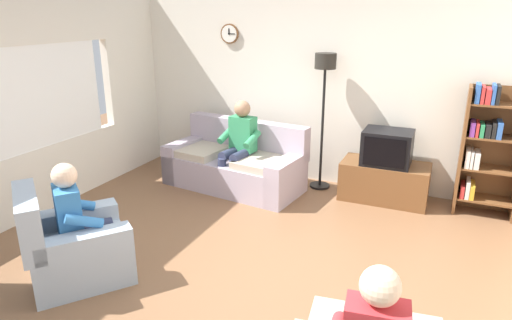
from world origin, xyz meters
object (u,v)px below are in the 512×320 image
tv (387,147)px  person_in_left_armchair (80,216)px  bookshelf (488,147)px  person_on_couch (239,142)px  floor_lamp (324,84)px  couch (235,165)px  tv_stand (384,181)px  armchair_near_window (74,249)px

tv → person_in_left_armchair: size_ratio=0.54×
bookshelf → person_on_couch: (-3.01, -0.54, -0.14)m
tv → floor_lamp: 1.15m
couch → floor_lamp: floor_lamp is taller
tv → floor_lamp: bearing=172.1°
couch → person_in_left_armchair: (-0.29, -2.58, 0.29)m
person_on_couch → tv: bearing=13.3°
tv_stand → floor_lamp: bearing=173.6°
bookshelf → person_in_left_armchair: size_ratio=1.41×
tv_stand → tv: size_ratio=1.83×
tv → armchair_near_window: (-2.33, -2.99, -0.43)m
floor_lamp → person_on_couch: size_ratio=1.49×
tv → tv_stand: bearing=90.0°
tv → armchair_near_window: size_ratio=0.51×
tv_stand → floor_lamp: (-0.89, 0.10, 1.20)m
couch → armchair_near_window: 2.68m
person_on_couch → couch: bearing=135.5°
floor_lamp → tv: bearing=-7.9°
couch → armchair_near_window: bearing=-97.4°
couch → bookshelf: 3.19m
couch → person_on_couch: 0.42m
tv_stand → couch: bearing=-169.8°
tv_stand → person_on_couch: 1.99m
person_on_couch → person_in_left_armchair: size_ratio=1.11×
bookshelf → tv: bearing=-175.2°
bookshelf → armchair_near_window: bearing=-138.3°
person_in_left_armchair → couch: bearing=83.6°
person_on_couch → person_in_left_armchair: (-0.40, -2.47, -0.09)m
couch → tv_stand: bearing=10.2°
bookshelf → floor_lamp: (-2.02, 0.03, 0.61)m
bookshelf → person_on_couch: size_ratio=1.28×
floor_lamp → person_in_left_armchair: floor_lamp is taller
couch → bookshelf: (3.12, 0.43, 0.53)m
couch → person_on_couch: bearing=-44.5°
bookshelf → person_on_couch: 3.06m
tv → person_on_couch: (-1.88, -0.44, -0.02)m
tv → person_on_couch: bearing=-166.7°
tv → person_in_left_armchair: bearing=-128.0°
tv_stand → floor_lamp: floor_lamp is taller
tv_stand → bookshelf: (1.13, 0.07, 0.59)m
tv → floor_lamp: size_ratio=0.32×
bookshelf → person_on_couch: bearing=-169.9°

